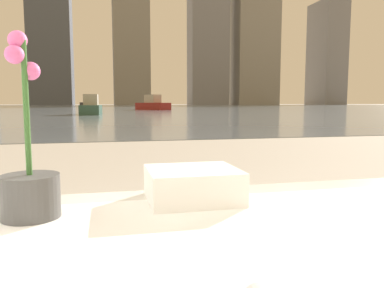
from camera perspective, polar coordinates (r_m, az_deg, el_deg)
potted_orchid at (r=0.86m, az=-23.53°, el=-4.98°), size 0.12×0.12×0.39m
towel_stack at (r=0.94m, az=0.09°, el=-6.18°), size 0.22×0.20×0.08m
harbor_water at (r=62.06m, az=-12.77°, el=5.51°), size 180.00×110.00×0.01m
harbor_boat_1 at (r=37.49m, az=-6.00°, el=6.01°), size 3.26×4.13×1.50m
harbor_boat_2 at (r=74.85m, az=-15.60°, el=6.00°), size 3.21×4.67×1.66m
harbor_boat_3 at (r=23.52m, az=-15.11°, el=5.41°), size 1.28×3.30×1.22m
skyline_tower_3 at (r=125.28m, az=2.47°, el=18.42°), size 12.07×8.25×53.95m
skyline_tower_4 at (r=129.65m, az=9.60°, el=16.10°), size 13.92×9.82×45.86m
skyline_tower_5 at (r=141.03m, az=19.82°, el=12.75°), size 8.22×13.40×34.81m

